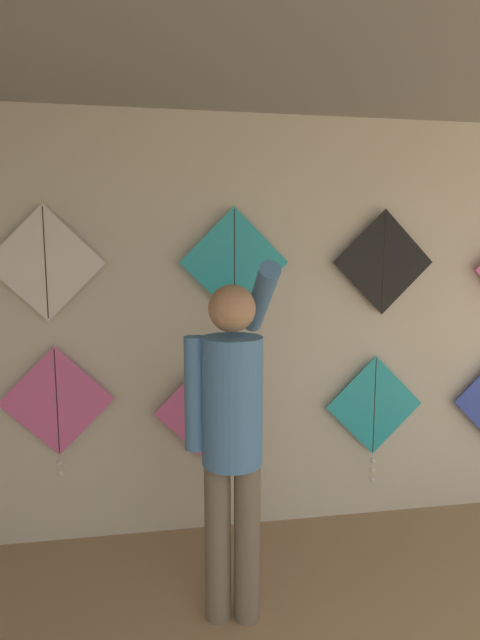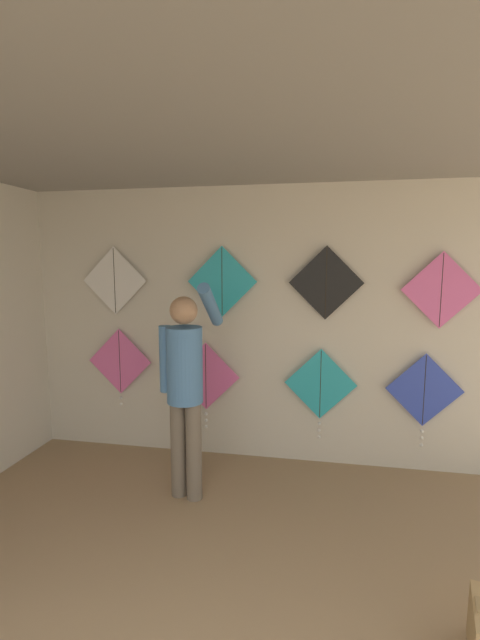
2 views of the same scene
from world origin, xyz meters
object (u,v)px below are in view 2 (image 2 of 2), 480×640
at_px(kite_0, 120,363).
at_px(kite_7, 441,290).
at_px(shopkeeper, 185,379).
at_px(kite_2, 320,387).
at_px(kite_6, 326,283).
at_px(kite_4, 115,281).
at_px(kite_5, 222,282).
at_px(kite_3, 424,393).
at_px(kite_1, 206,379).

height_order(kite_0, kite_7, kite_7).
bearing_deg(shopkeeper, kite_0, 152.78).
relative_size(kite_0, kite_2, 0.92).
bearing_deg(kite_7, kite_0, -179.99).
relative_size(shopkeeper, kite_6, 2.64).
bearing_deg(kite_2, kite_4, 179.98).
distance_m(shopkeeper, kite_4, 1.53).
xyz_separation_m(kite_0, kite_5, (1.14, 0.00, 0.89)).
bearing_deg(kite_6, kite_7, 0.00).
height_order(shopkeeper, kite_4, kite_4).
xyz_separation_m(shopkeeper, kite_4, (-1.03, 0.81, 0.79)).
distance_m(kite_0, kite_5, 1.45).
xyz_separation_m(kite_4, kite_7, (3.24, 0.00, -0.06)).
bearing_deg(kite_2, shopkeeper, -144.42).
relative_size(kite_2, kite_4, 1.29).
bearing_deg(kite_4, shopkeeper, -38.38).
xyz_separation_m(kite_2, kite_4, (-2.17, 0.00, 1.04)).
distance_m(kite_4, kite_5, 1.17).
xyz_separation_m(kite_3, kite_6, (-0.95, 0.00, 1.04)).
distance_m(kite_2, kite_7, 1.45).
bearing_deg(kite_7, kite_3, -179.63).
bearing_deg(kite_0, kite_3, -0.00).
relative_size(kite_0, kite_6, 1.19).
distance_m(kite_3, kite_7, 0.99).
bearing_deg(kite_4, kite_7, 0.00).
relative_size(kite_3, kite_4, 1.29).
bearing_deg(shopkeeper, kite_2, 47.39).
bearing_deg(kite_1, kite_5, 0.20).
xyz_separation_m(shopkeeper, kite_0, (-1.00, 0.81, -0.10)).
distance_m(kite_3, kite_6, 1.41).
bearing_deg(kite_1, kite_4, 179.96).
bearing_deg(kite_2, kite_5, 179.96).
height_order(shopkeeper, kite_7, kite_7).
xyz_separation_m(shopkeeper, kite_3, (2.11, 0.81, -0.26)).
bearing_deg(kite_3, kite_7, 0.37).
distance_m(kite_4, kite_7, 3.24).
distance_m(shopkeeper, kite_2, 1.42).
xyz_separation_m(kite_3, kite_5, (-1.98, 0.00, 1.05)).
relative_size(kite_3, kite_6, 1.29).
distance_m(shopkeeper, kite_1, 0.85).
xyz_separation_m(kite_1, kite_4, (-0.99, 0.00, 1.02)).
bearing_deg(kite_0, kite_5, 0.02).
relative_size(shopkeeper, kite_7, 2.64).
distance_m(kite_0, kite_6, 2.34).
bearing_deg(kite_6, kite_4, 180.00).
xyz_separation_m(kite_0, kite_3, (3.12, -0.00, -0.15)).
bearing_deg(kite_6, kite_3, -0.04).
height_order(kite_3, kite_4, kite_4).
distance_m(kite_2, kite_4, 2.40).
bearing_deg(kite_3, kite_0, 180.00).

